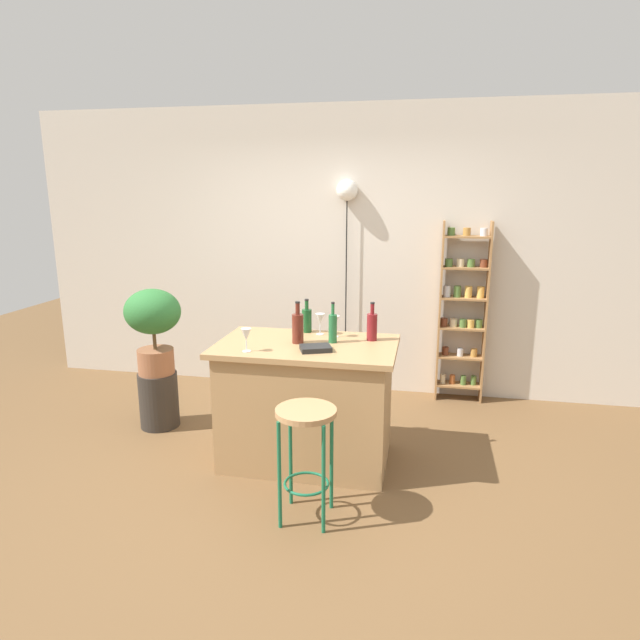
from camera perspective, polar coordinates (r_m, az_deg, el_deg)
The scene contains 16 objects.
ground at distance 4.06m, azimuth -2.30°, elevation -16.14°, with size 12.00×12.00×0.00m, color brown.
back_wall at distance 5.48m, azimuth 2.38°, elevation 7.10°, with size 6.40×0.10×2.80m, color beige.
kitchen_counter at distance 4.12m, azimuth -1.38°, elevation -8.55°, with size 1.31×0.81×0.91m.
bar_stool at distance 3.38m, azimuth -1.46°, elevation -12.07°, with size 0.37×0.37×0.73m.
spice_shelf at distance 5.35m, azimuth 14.64°, elevation 0.98°, with size 0.44×0.18×1.73m.
plant_stool at distance 4.96m, azimuth -16.45°, elevation -7.96°, with size 0.33×0.33×0.48m, color #2D2823.
potted_plant at distance 4.76m, azimuth -17.00°, elevation -0.18°, with size 0.47×0.43×0.73m.
bottle_spirits_clear at distance 4.06m, azimuth 5.44°, elevation -0.63°, with size 0.08×0.08×0.29m.
bottle_soda_blue at distance 3.97m, azimuth -2.33°, elevation -0.78°, with size 0.08×0.08×0.31m.
bottle_wine_red at distance 3.98m, azimuth 1.34°, elevation -0.78°, with size 0.06×0.06×0.30m.
bottle_sauce_amber at distance 4.28m, azimuth -1.39°, elevation 0.03°, with size 0.08×0.08×0.26m.
wine_glass_left at distance 4.13m, azimuth 1.56°, elevation -0.19°, with size 0.07×0.07×0.16m.
wine_glass_center at distance 4.20m, azimuth 0.01°, elevation 0.04°, with size 0.07×0.07×0.16m.
wine_glass_right at distance 3.79m, azimuth -7.71°, elevation -1.57°, with size 0.07×0.07×0.16m.
cookbook at distance 3.80m, azimuth -0.46°, elevation -2.97°, with size 0.21×0.15×0.04m, color black.
pendant_globe_light at distance 5.33m, azimuth 2.84°, elevation 13.02°, with size 0.20×0.20×2.10m.
Camera 1 is at (0.85, -3.43, 2.00)m, focal length 30.69 mm.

